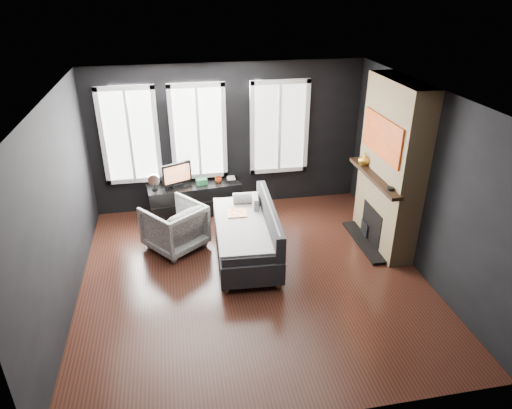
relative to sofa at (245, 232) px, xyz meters
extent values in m
plane|color=black|center=(0.01, -0.60, -0.43)|extent=(5.00, 5.00, 0.00)
plane|color=white|center=(0.01, -0.60, 2.27)|extent=(5.00, 5.00, 0.00)
cube|color=black|center=(0.01, 1.90, 0.92)|extent=(5.00, 0.02, 2.70)
cube|color=black|center=(-2.49, -0.60, 0.92)|extent=(0.02, 5.00, 2.70)
cube|color=black|center=(2.51, -0.60, 0.92)|extent=(0.02, 5.00, 2.70)
cube|color=gray|center=(0.25, 0.50, 0.19)|extent=(0.11, 0.35, 0.34)
imported|color=silver|center=(-1.09, 0.46, -0.01)|extent=(1.12, 1.11, 0.85)
imported|color=#D04516|center=(-0.23, 1.66, 0.21)|extent=(0.16, 0.14, 0.13)
imported|color=beige|center=(-0.05, 1.79, 0.25)|extent=(0.15, 0.02, 0.21)
cube|color=#2A7643|center=(-0.54, 1.62, 0.20)|extent=(0.21, 0.15, 0.11)
imported|color=gold|center=(2.06, 0.45, 0.90)|extent=(0.26, 0.26, 0.20)
cylinder|color=black|center=(2.06, -0.55, 0.82)|extent=(0.12, 0.12, 0.04)
camera|label=1|loc=(-0.98, -6.10, 3.59)|focal=32.00mm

